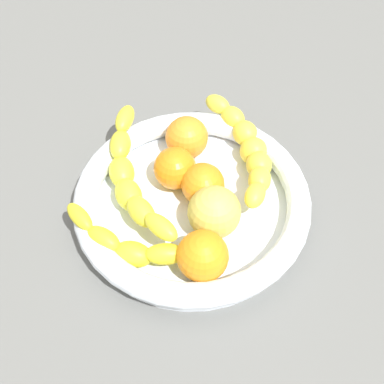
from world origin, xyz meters
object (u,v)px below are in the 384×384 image
object	(u,v)px
banana_draped_left	(135,245)
apple_yellow	(214,212)
fruit_bowl	(192,202)
banana_draped_right	(247,148)
banana_arching_top	(130,178)
orange_mid_left	(175,168)
orange_front	(203,184)
orange_mid_right	(187,138)
orange_rear	(201,256)

from	to	relation	value
banana_draped_left	apple_yellow	size ratio (longest dim) A/B	2.79
banana_draped_left	apple_yellow	distance (cm)	10.82
fruit_bowl	banana_draped_right	size ratio (longest dim) A/B	1.42
banana_draped_left	banana_draped_right	xyz separation A→B (cm)	(-13.68, 16.85, 0.36)
fruit_bowl	banana_arching_top	distance (cm)	8.91
apple_yellow	orange_mid_left	bearing A→B (deg)	-153.52
orange_front	orange_mid_right	distance (cm)	8.75
orange_rear	apple_yellow	bearing A→B (deg)	157.29
banana_draped_left	banana_arching_top	bearing A→B (deg)	179.40
fruit_bowl	orange_front	bearing A→B (deg)	125.38
orange_front	banana_draped_left	bearing A→B (deg)	-50.45
orange_rear	orange_mid_right	bearing A→B (deg)	178.02
banana_draped_left	orange_mid_right	bearing A→B (deg)	152.84
orange_mid_right	apple_yellow	xyz separation A→B (cm)	(13.71, 1.84, 0.35)
orange_rear	banana_draped_left	bearing A→B (deg)	-111.51
fruit_bowl	orange_mid_left	bearing A→B (deg)	-157.96
fruit_bowl	banana_arching_top	world-z (taller)	banana_arching_top
banana_draped_right	apple_yellow	distance (cm)	12.57
banana_draped_right	orange_rear	xyz separation A→B (cm)	(16.78, -9.00, 0.35)
banana_draped_left	orange_rear	distance (cm)	8.47
orange_front	orange_mid_left	bearing A→B (deg)	-133.85
banana_arching_top	orange_rear	bearing A→B (deg)	30.56
orange_front	orange_rear	world-z (taller)	orange_rear
orange_mid_right	apple_yellow	distance (cm)	13.84
banana_draped_right	orange_rear	bearing A→B (deg)	-28.21
banana_draped_right	banana_arching_top	xyz separation A→B (cm)	(3.65, -16.75, 0.47)
orange_mid_right	banana_draped_right	bearing A→B (deg)	70.41
banana_arching_top	apple_yellow	world-z (taller)	apple_yellow
banana_draped_left	banana_draped_right	distance (cm)	21.71
fruit_bowl	banana_draped_left	xyz separation A→B (cm)	(6.82, -8.03, 1.67)
apple_yellow	orange_rear	bearing A→B (deg)	-22.71
orange_front	apple_yellow	xyz separation A→B (cm)	(5.03, 0.73, 0.52)
orange_mid_right	banana_draped_left	bearing A→B (deg)	-27.16
banana_draped_right	banana_arching_top	bearing A→B (deg)	-77.69
banana_arching_top	orange_mid_left	world-z (taller)	same
fruit_bowl	orange_mid_left	world-z (taller)	orange_mid_left
orange_mid_left	orange_rear	size ratio (longest dim) A/B	0.93
banana_arching_top	fruit_bowl	bearing A→B (deg)	67.93
banana_draped_left	orange_rear	xyz separation A→B (cm)	(3.10, 7.85, 0.71)
banana_draped_left	banana_draped_right	world-z (taller)	banana_draped_right
banana_draped_left	orange_mid_right	size ratio (longest dim) A/B	3.10
orange_rear	fruit_bowl	bearing A→B (deg)	179.00
banana_draped_right	banana_arching_top	size ratio (longest dim) A/B	0.90
fruit_bowl	banana_draped_right	distance (cm)	11.37
banana_draped_right	orange_front	xyz separation A→B (cm)	(5.72, -7.21, 0.08)
orange_mid_left	apple_yellow	xyz separation A→B (cm)	(8.30, 4.13, 0.48)
fruit_bowl	orange_mid_right	distance (cm)	10.10
orange_mid_left	fruit_bowl	bearing A→B (deg)	22.04
banana_draped_left	orange_mid_left	bearing A→B (deg)	150.93
banana_arching_top	apple_yellow	bearing A→B (deg)	55.35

